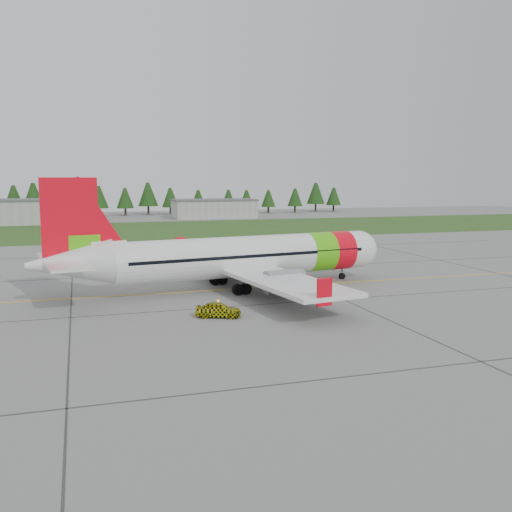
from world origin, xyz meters
name	(u,v)px	position (x,y,z in m)	size (l,w,h in m)	color
ground	(243,306)	(0.00, 0.00, 0.00)	(320.00, 320.00, 0.00)	gray
aircraft	(239,257)	(2.00, 8.12, 3.36)	(38.34, 35.69, 11.65)	white
follow_me_car	(218,295)	(-3.13, -3.53, 1.90)	(1.53, 1.30, 3.81)	yellow
service_van	(62,231)	(-16.82, 56.72, 2.43)	(1.69, 1.60, 4.86)	white
grass_strip	(143,230)	(0.00, 82.00, 0.01)	(320.00, 50.00, 0.03)	#30561E
taxi_guideline	(222,290)	(0.00, 8.00, 0.01)	(120.00, 0.25, 0.02)	gold
hangar_west	(13,212)	(-30.00, 110.00, 3.00)	(32.00, 14.00, 6.00)	#A8A8A3
hangar_east	(214,209)	(25.00, 118.00, 2.60)	(24.00, 12.00, 5.20)	#A8A8A3
treeline	(123,200)	(0.00, 138.00, 5.00)	(160.00, 8.00, 10.00)	#1C3F14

